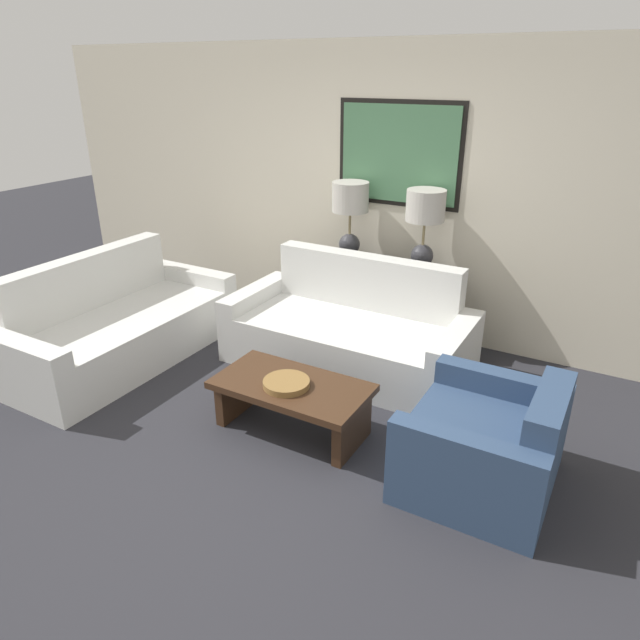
% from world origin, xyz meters
% --- Properties ---
extents(ground_plane, '(20.00, 20.00, 0.00)m').
position_xyz_m(ground_plane, '(0.00, 0.00, 0.00)').
color(ground_plane, '#28282D').
extents(back_wall, '(8.23, 0.12, 2.65)m').
position_xyz_m(back_wall, '(0.00, 2.50, 1.33)').
color(back_wall, beige).
rests_on(back_wall, ground_plane).
extents(console_table, '(1.29, 0.39, 0.74)m').
position_xyz_m(console_table, '(0.00, 2.23, 0.37)').
color(console_table, black).
rests_on(console_table, ground_plane).
extents(table_lamp_left, '(0.34, 0.34, 0.71)m').
position_xyz_m(table_lamp_left, '(-0.36, 2.23, 1.22)').
color(table_lamp_left, '#333338').
rests_on(table_lamp_left, console_table).
extents(table_lamp_right, '(0.34, 0.34, 0.71)m').
position_xyz_m(table_lamp_right, '(0.36, 2.23, 1.22)').
color(table_lamp_right, '#333338').
rests_on(table_lamp_right, console_table).
extents(couch_by_back_wall, '(2.08, 0.95, 0.91)m').
position_xyz_m(couch_by_back_wall, '(0.00, 1.55, 0.29)').
color(couch_by_back_wall, silver).
rests_on(couch_by_back_wall, ground_plane).
extents(couch_by_side, '(0.95, 2.08, 0.91)m').
position_xyz_m(couch_by_side, '(-1.86, 0.65, 0.29)').
color(couch_by_side, silver).
rests_on(couch_by_side, ground_plane).
extents(coffee_table, '(1.09, 0.58, 0.38)m').
position_xyz_m(coffee_table, '(0.10, 0.45, 0.28)').
color(coffee_table, '#3D2616').
rests_on(coffee_table, ground_plane).
extents(decorative_bowl, '(0.33, 0.33, 0.04)m').
position_xyz_m(decorative_bowl, '(0.09, 0.40, 0.40)').
color(decorative_bowl, olive).
rests_on(decorative_bowl, coffee_table).
extents(armchair_near_back_wall, '(0.87, 0.96, 0.74)m').
position_xyz_m(armchair_near_back_wall, '(1.45, 0.54, 0.27)').
color(armchair_near_back_wall, navy).
rests_on(armchair_near_back_wall, ground_plane).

